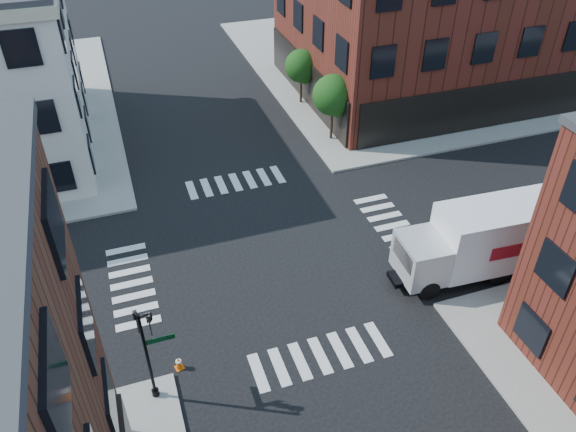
{
  "coord_description": "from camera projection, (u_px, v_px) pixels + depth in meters",
  "views": [
    {
      "loc": [
        -6.26,
        -21.07,
        18.8
      ],
      "look_at": [
        0.82,
        -0.45,
        2.5
      ],
      "focal_mm": 35.0,
      "sensor_mm": 36.0,
      "label": 1
    }
  ],
  "objects": [
    {
      "name": "tree_near",
      "position": [
        334.0,
        97.0,
        36.47
      ],
      "size": [
        2.69,
        2.69,
        4.49
      ],
      "color": "black",
      "rests_on": "ground"
    },
    {
      "name": "tree_far",
      "position": [
        302.0,
        68.0,
        41.19
      ],
      "size": [
        2.43,
        2.43,
        4.07
      ],
      "color": "black",
      "rests_on": "ground"
    },
    {
      "name": "ground",
      "position": [
        270.0,
        253.0,
        28.84
      ],
      "size": [
        120.0,
        120.0,
        0.0
      ],
      "primitive_type": "plane",
      "color": "black",
      "rests_on": "ground"
    },
    {
      "name": "sidewalk_ne",
      "position": [
        423.0,
        58.0,
        50.17
      ],
      "size": [
        30.0,
        30.0,
        0.15
      ],
      "primitive_type": "cube",
      "color": "gray",
      "rests_on": "ground"
    },
    {
      "name": "building_ne",
      "position": [
        462.0,
        7.0,
        42.7
      ],
      "size": [
        25.0,
        16.0,
        12.0
      ],
      "primitive_type": "cube",
      "color": "#4C1D13",
      "rests_on": "ground"
    },
    {
      "name": "box_truck",
      "position": [
        483.0,
        240.0,
        26.64
      ],
      "size": [
        8.3,
        2.91,
        3.7
      ],
      "rotation": [
        0.0,
        0.0,
        -0.05
      ],
      "color": "silver",
      "rests_on": "ground"
    },
    {
      "name": "signal_pole",
      "position": [
        147.0,
        346.0,
        20.32
      ],
      "size": [
        1.29,
        1.24,
        4.6
      ],
      "color": "black",
      "rests_on": "ground"
    },
    {
      "name": "traffic_cone",
      "position": [
        179.0,
        363.0,
        22.86
      ],
      "size": [
        0.42,
        0.42,
        0.63
      ],
      "rotation": [
        0.0,
        0.0,
        0.26
      ],
      "color": "#FD660B",
      "rests_on": "ground"
    }
  ]
}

